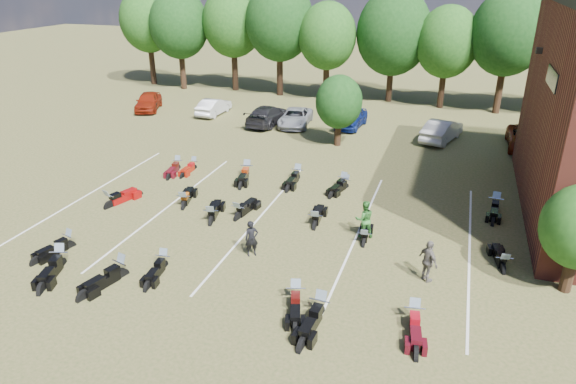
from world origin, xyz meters
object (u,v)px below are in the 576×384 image
at_px(person_grey, 428,261).
at_px(person_green, 364,219).
at_px(car_0, 148,101).
at_px(motorcycle_7, 110,207).
at_px(motorcycle_14, 178,169).
at_px(motorcycle_3, 164,268).
at_px(car_4, 351,118).
at_px(motorcycle_0, 70,248).
at_px(person_black, 252,239).

bearing_deg(person_grey, person_green, 5.46).
bearing_deg(car_0, person_grey, -59.45).
relative_size(motorcycle_7, motorcycle_14, 1.14).
xyz_separation_m(motorcycle_3, motorcycle_14, (-5.20, 10.25, 0.00)).
distance_m(car_4, motorcycle_7, 20.49).
xyz_separation_m(person_grey, motorcycle_0, (-15.30, -2.39, -0.89)).
relative_size(person_grey, motorcycle_3, 0.84).
bearing_deg(person_grey, car_4, -21.81).
bearing_deg(person_black, motorcycle_0, 157.11).
bearing_deg(car_4, person_green, -71.43).
relative_size(car_0, person_green, 2.50).
relative_size(car_0, car_4, 1.04).
relative_size(person_green, motorcycle_3, 0.84).
distance_m(car_4, person_black, 20.62).
distance_m(car_0, motorcycle_0, 24.40).
bearing_deg(person_black, motorcycle_14, 98.46).
distance_m(car_0, person_green, 28.04).
xyz_separation_m(person_black, person_grey, (7.34, 0.36, 0.09)).
bearing_deg(person_black, motorcycle_7, 129.35).
height_order(person_grey, motorcycle_3, person_grey).
relative_size(car_0, motorcycle_7, 1.81).
bearing_deg(motorcycle_7, motorcycle_14, -78.95).
bearing_deg(car_0, person_black, -69.67).
xyz_separation_m(motorcycle_7, motorcycle_14, (0.58, 5.98, 0.00)).
bearing_deg(motorcycle_0, person_green, 37.61).
height_order(person_black, person_green, person_green).
relative_size(car_4, person_green, 2.40).
distance_m(person_green, motorcycle_0, 13.33).
bearing_deg(person_black, motorcycle_3, 177.67).
bearing_deg(motorcycle_3, car_4, 75.06).
distance_m(person_green, person_grey, 4.18).
distance_m(person_black, motorcycle_0, 8.26).
height_order(motorcycle_0, motorcycle_14, motorcycle_0).
height_order(car_0, motorcycle_7, car_0).
height_order(car_0, car_4, car_0).
relative_size(motorcycle_3, motorcycle_14, 0.98).
xyz_separation_m(car_0, motorcycle_3, (14.96, -22.33, -0.77)).
distance_m(person_green, motorcycle_3, 9.12).
bearing_deg(person_grey, person_black, 50.94).
relative_size(person_green, motorcycle_0, 0.81).
distance_m(person_black, motorcycle_7, 9.15).
bearing_deg(car_4, motorcycle_0, -104.63).
height_order(car_4, motorcycle_14, car_4).
bearing_deg(person_green, car_0, -61.09).
height_order(motorcycle_0, motorcycle_7, motorcycle_7).
relative_size(motorcycle_0, motorcycle_3, 1.04).
xyz_separation_m(person_grey, motorcycle_7, (-16.20, 1.77, -0.89)).
relative_size(person_black, motorcycle_14, 0.74).
height_order(car_4, person_black, person_black).
xyz_separation_m(person_black, motorcycle_0, (-7.97, -2.02, -0.81)).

